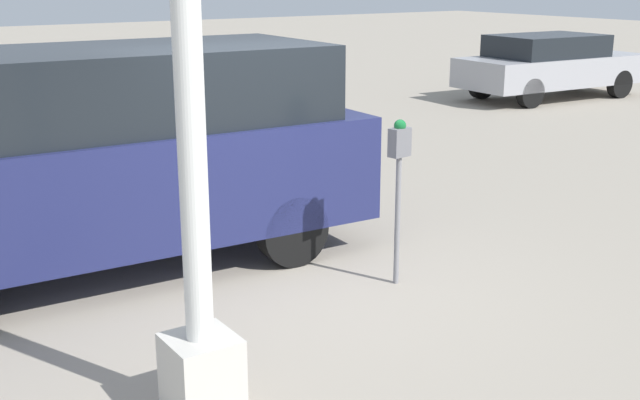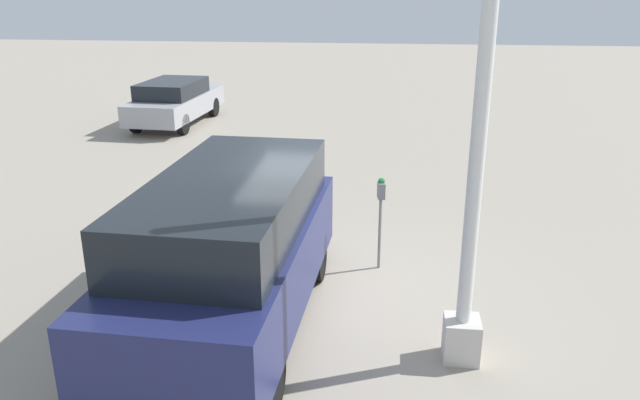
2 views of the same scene
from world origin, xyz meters
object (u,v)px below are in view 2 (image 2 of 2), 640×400
Objects in this scene: parking_meter_near at (381,202)px; car_distant at (175,101)px; lamp_post at (472,216)px; parked_van at (231,248)px.

parking_meter_near is 0.33× the size of car_distant.
parking_meter_near is 2.86m from lamp_post.
lamp_post is 1.05× the size of parked_van.
lamp_post is (2.53, 1.09, 0.78)m from parking_meter_near.
car_distant is (-12.27, -5.04, -0.38)m from parked_van.
parking_meter_near is 12.36m from car_distant.
parking_meter_near is at bearing -142.38° from car_distant.
parking_meter_near is 2.82m from parked_van.
parked_van is (2.06, -1.92, 0.01)m from parking_meter_near.
parked_van is at bearing -154.35° from car_distant.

